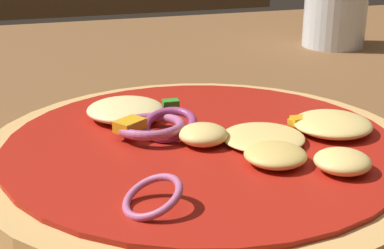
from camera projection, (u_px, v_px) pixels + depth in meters
The scene contains 3 objects.
dining_table at pixel (220, 180), 0.38m from camera, with size 1.38×1.01×0.04m.
pizza at pixel (204, 152), 0.35m from camera, with size 0.27×0.27×0.03m.
beer_glass at pixel (336, 7), 0.65m from camera, with size 0.07×0.07×0.10m.
Camera 1 is at (-0.12, -0.32, 0.18)m, focal length 54.08 mm.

